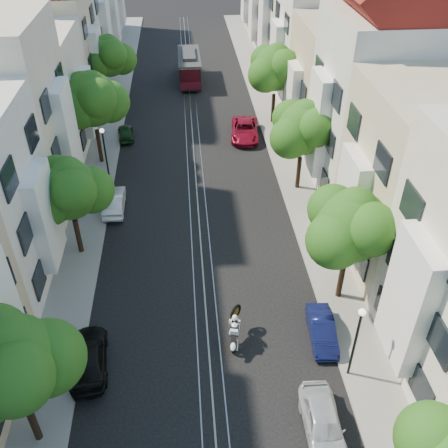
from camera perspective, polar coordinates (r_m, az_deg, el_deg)
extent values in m
plane|color=black|center=(42.45, -3.56, 9.44)|extent=(200.00, 200.00, 0.00)
cube|color=gray|center=(43.14, 6.24, 9.85)|extent=(2.50, 80.00, 0.12)
cube|color=gray|center=(42.93, -13.40, 8.91)|extent=(2.50, 80.00, 0.12)
cube|color=gray|center=(42.44, -4.32, 9.42)|extent=(0.06, 80.00, 0.02)
cube|color=gray|center=(42.44, -3.56, 9.45)|extent=(0.06, 80.00, 0.02)
cube|color=gray|center=(42.45, -2.81, 9.49)|extent=(0.06, 80.00, 0.02)
cube|color=tan|center=(42.45, -3.56, 9.45)|extent=(0.08, 80.00, 0.01)
cube|color=white|center=(21.98, 20.45, -8.23)|extent=(0.90, 3.04, 6.05)
cube|color=beige|center=(28.96, 21.76, 4.15)|extent=(7.00, 8.00, 10.00)
cube|color=white|center=(27.94, 14.36, 2.59)|extent=(0.90, 3.04, 5.50)
cube|color=silver|center=(34.98, 17.09, 12.62)|extent=(7.00, 8.00, 12.00)
cube|color=white|center=(34.19, 10.73, 11.27)|extent=(0.90, 3.04, 6.60)
cube|color=#C6B28C|center=(42.51, 13.18, 15.26)|extent=(7.00, 8.00, 9.00)
cube|color=white|center=(41.80, 7.90, 14.43)|extent=(0.90, 3.04, 4.95)
cube|color=white|center=(49.54, 10.71, 19.49)|extent=(7.00, 8.00, 10.50)
cube|color=white|center=(48.96, 6.05, 18.66)|extent=(0.90, 3.04, 5.78)
cube|color=beige|center=(56.90, 8.75, 22.40)|extent=(7.00, 8.00, 11.50)
cube|color=white|center=(56.41, 4.61, 21.58)|extent=(0.90, 3.04, 6.32)
cube|color=silver|center=(64.73, 7.07, 23.31)|extent=(7.00, 8.00, 9.50)
cube|color=white|center=(64.28, 3.42, 22.71)|extent=(0.90, 3.04, 5.23)
cube|color=white|center=(27.63, -19.93, 0.76)|extent=(0.90, 3.04, 5.39)
cube|color=beige|center=(34.62, -24.08, 10.55)|extent=(7.00, 8.00, 11.76)
cube|color=white|center=(33.94, -17.57, 9.79)|extent=(0.90, 3.04, 6.47)
cube|color=silver|center=(42.20, -20.79, 13.57)|extent=(7.00, 8.00, 8.82)
cube|color=white|center=(41.59, -15.43, 13.24)|extent=(0.90, 3.04, 4.85)
cube|color=beige|center=(49.28, -18.97, 18.01)|extent=(7.00, 8.00, 10.29)
cube|color=white|center=(48.79, -14.26, 17.62)|extent=(0.90, 3.04, 5.66)
cube|color=silver|center=(56.67, -17.51, 21.07)|extent=(7.00, 8.00, 11.27)
cube|color=white|center=(56.26, -13.32, 20.65)|extent=(0.90, 3.04, 6.20)
cube|color=#C6B28C|center=(64.53, -16.12, 22.15)|extent=(7.00, 8.00, 9.31)
cube|color=white|center=(64.15, -12.43, 21.90)|extent=(0.90, 3.04, 5.12)
cube|color=white|center=(71.84, -11.82, 23.67)|extent=(0.90, 3.04, 5.39)
cylinder|color=black|center=(27.14, 13.24, -6.05)|extent=(0.30, 0.30, 2.45)
sphere|color=#295615|center=(24.98, 14.32, -0.18)|extent=(3.64, 3.64, 3.64)
sphere|color=#295615|center=(25.95, 16.19, -0.10)|extent=(2.91, 2.91, 2.91)
sphere|color=#295615|center=(24.35, 12.56, -1.84)|extent=(2.84, 2.84, 2.84)
sphere|color=#295615|center=(24.58, 14.79, 1.66)|extent=(2.18, 2.18, 2.18)
cylinder|color=black|center=(35.67, 8.51, 5.85)|extent=(0.30, 0.30, 2.38)
sphere|color=#295615|center=(34.10, 9.01, 10.71)|extent=(3.54, 3.54, 3.54)
sphere|color=#295615|center=(34.97, 10.56, 10.49)|extent=(2.83, 2.83, 2.83)
sphere|color=#295615|center=(33.41, 7.61, 9.71)|extent=(2.76, 2.76, 2.76)
sphere|color=#295615|center=(33.84, 9.29, 12.16)|extent=(2.12, 2.12, 2.12)
cylinder|color=black|center=(45.24, 5.62, 13.05)|extent=(0.30, 0.30, 2.52)
sphere|color=#295615|center=(43.95, 5.90, 17.31)|extent=(3.74, 3.74, 3.74)
sphere|color=#295615|center=(44.75, 7.21, 17.03)|extent=(3.00, 3.00, 3.00)
sphere|color=#295615|center=(43.24, 4.75, 16.63)|extent=(2.92, 2.92, 2.92)
sphere|color=#295615|center=(43.78, 6.09, 18.47)|extent=(2.25, 2.25, 2.25)
cylinder|color=black|center=(22.47, -21.05, -20.15)|extent=(0.30, 0.30, 2.45)
sphere|color=#295615|center=(19.81, -23.26, -14.48)|extent=(3.64, 3.64, 3.64)
sphere|color=#295615|center=(20.07, -19.58, -14.20)|extent=(2.91, 2.91, 2.91)
sphere|color=#295615|center=(19.19, -23.55, -12.54)|extent=(2.18, 2.18, 2.18)
cylinder|color=black|center=(30.58, -16.32, -1.30)|extent=(0.30, 0.30, 2.27)
sphere|color=#295615|center=(28.80, -17.39, 3.77)|extent=(3.38, 3.38, 3.38)
sphere|color=#295615|center=(29.20, -15.00, 3.78)|extent=(2.70, 2.70, 2.70)
sphere|color=#295615|center=(28.62, -19.36, 2.38)|extent=(2.64, 2.64, 2.64)
sphere|color=#295615|center=(28.41, -17.49, 5.41)|extent=(2.03, 2.03, 2.03)
cylinder|color=black|center=(39.67, -14.05, 8.66)|extent=(0.30, 0.30, 2.62)
sphere|color=#295615|center=(38.15, -14.88, 13.58)|extent=(3.90, 3.90, 3.90)
sphere|color=#295615|center=(38.58, -13.05, 13.47)|extent=(3.12, 3.12, 3.12)
sphere|color=#295615|center=(37.80, -16.39, 12.61)|extent=(3.04, 3.04, 3.04)
sphere|color=#295615|center=(37.90, -14.92, 14.90)|extent=(2.34, 2.34, 2.34)
cylinder|color=black|center=(49.65, -12.56, 14.46)|extent=(0.30, 0.30, 2.38)
sphere|color=#295615|center=(48.53, -13.10, 18.13)|extent=(3.54, 3.54, 3.54)
sphere|color=#295615|center=(48.99, -11.64, 17.99)|extent=(2.83, 2.83, 2.83)
sphere|color=#295615|center=(48.11, -14.31, 17.42)|extent=(2.76, 2.76, 2.76)
sphere|color=#295615|center=(48.35, -13.12, 19.19)|extent=(2.12, 2.12, 2.12)
cylinder|color=black|center=(23.08, 14.71, -13.15)|extent=(0.12, 0.12, 4.00)
sphere|color=#FFF2CC|center=(21.64, 15.52, -9.69)|extent=(0.32, 0.32, 0.32)
cylinder|color=black|center=(36.59, -13.34, 7.52)|extent=(0.12, 0.12, 4.00)
sphere|color=#FFF2CC|center=(35.70, -13.79, 10.33)|extent=(0.32, 0.32, 0.32)
torus|color=black|center=(24.67, 1.11, -13.61)|extent=(0.31, 0.87, 0.86)
torus|color=black|center=(24.96, 1.34, -10.02)|extent=(0.65, 0.73, 0.84)
ellipsoid|color=white|center=(24.61, 1.22, -11.62)|extent=(0.69, 1.24, 1.03)
ellipsoid|color=white|center=(24.26, 1.18, -11.81)|extent=(0.52, 0.70, 0.58)
cube|color=black|center=(24.15, 1.10, -13.02)|extent=(0.34, 0.63, 0.43)
cube|color=silver|center=(24.24, 1.18, -11.87)|extent=(0.48, 0.68, 0.26)
sphere|color=black|center=(24.41, 1.24, -11.04)|extent=(0.30, 0.30, 0.30)
cube|color=black|center=(55.02, -3.92, 16.38)|extent=(2.08, 7.19, 0.27)
cube|color=#490C18|center=(54.66, -3.97, 17.44)|extent=(2.17, 4.49, 2.15)
cube|color=beige|center=(54.40, -4.01, 18.25)|extent=(2.21, 4.54, 0.54)
cube|color=#2D2D30|center=(54.29, -4.02, 18.61)|extent=(2.26, 7.19, 0.16)
cube|color=#2D2D30|center=(54.22, -4.03, 18.83)|extent=(1.27, 4.04, 0.31)
imported|color=silver|center=(22.24, 11.27, -21.47)|extent=(1.63, 3.88, 1.31)
imported|color=#0D1345|center=(25.46, 11.15, -11.80)|extent=(1.36, 3.38, 1.09)
imported|color=maroon|center=(42.75, 2.39, 10.69)|extent=(2.75, 5.06, 1.35)
imported|color=black|center=(24.68, -15.24, -14.48)|extent=(2.11, 4.29, 1.20)
imported|color=silver|center=(34.22, -12.45, 2.53)|extent=(1.39, 3.79, 1.24)
imported|color=#153414|center=(43.36, -11.17, 10.21)|extent=(1.61, 3.26, 1.07)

